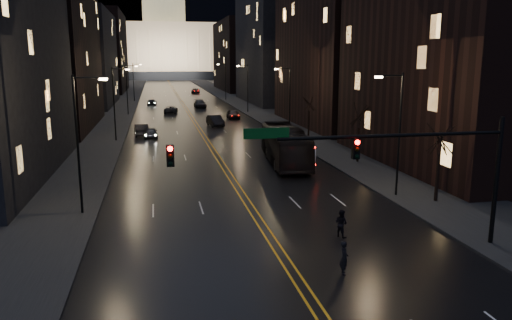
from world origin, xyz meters
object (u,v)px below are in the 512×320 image
oncoming_car_a (151,133)px  bus (285,145)px  pedestrian_b (341,223)px  traffic_signal (401,157)px  pedestrian_a (344,258)px  oncoming_car_b (141,130)px  receding_car_a (215,121)px

oncoming_car_a → bus: bearing=120.6°
pedestrian_b → traffic_signal: bearing=-179.2°
pedestrian_a → oncoming_car_b: bearing=23.1°
receding_car_a → oncoming_car_a: bearing=-140.3°
oncoming_car_a → pedestrian_b: bearing=101.6°
bus → oncoming_car_a: size_ratio=3.08×
oncoming_car_b → pedestrian_b: oncoming_car_b is taller
oncoming_car_b → receding_car_a: bearing=-148.7°
pedestrian_a → receding_car_a: bearing=10.1°
traffic_signal → pedestrian_a: traffic_signal is taller
bus → oncoming_car_a: bearing=129.6°
receding_car_a → traffic_signal: bearing=-93.4°
bus → oncoming_car_b: bus is taller
traffic_signal → pedestrian_b: 5.49m
receding_car_a → pedestrian_a: (-0.36, -53.93, -0.01)m
bus → traffic_signal: bearing=-85.1°
oncoming_car_a → oncoming_car_b: 2.63m
bus → pedestrian_a: 25.43m
pedestrian_a → oncoming_car_a: bearing=22.2°
oncoming_car_a → pedestrian_a: 44.80m
oncoming_car_b → receding_car_a: receding_car_a is taller
bus → oncoming_car_b: size_ratio=2.66×
bus → oncoming_car_a: (-12.85, 18.72, -1.08)m
oncoming_car_a → receding_car_a: 13.84m
receding_car_a → pedestrian_b: size_ratio=3.14×
pedestrian_b → oncoming_car_a: bearing=-18.0°
oncoming_car_a → oncoming_car_b: size_ratio=0.86×
bus → receding_car_a: bus is taller
bus → pedestrian_b: size_ratio=8.07×
oncoming_car_b → pedestrian_a: (10.34, -46.19, 0.02)m
traffic_signal → pedestrian_b: size_ratio=10.81×
oncoming_car_a → pedestrian_b: 40.52m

